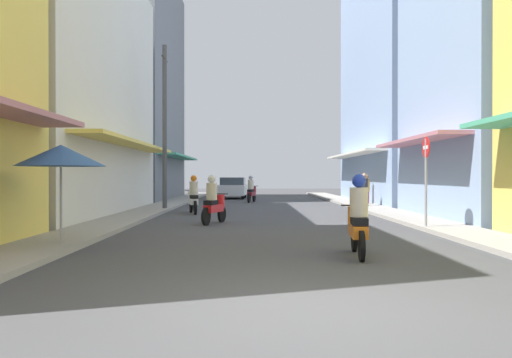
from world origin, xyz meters
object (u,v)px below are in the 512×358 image
pedestrian_crossing (364,191)px  pedestrian_far (366,190)px  motorbike_white (193,197)px  motorbike_red (214,202)px  motorbike_orange (358,220)px  utility_pole (165,126)px  vendor_umbrella (61,156)px  street_sign_no_entry (426,170)px  motorbike_maroon (252,190)px  parked_car (233,188)px

pedestrian_crossing → pedestrian_far: 1.88m
motorbike_white → motorbike_red: 4.65m
motorbike_orange → utility_pole: (-5.88, 12.98, 3.05)m
utility_pole → vendor_umbrella: bearing=-90.8°
pedestrian_crossing → street_sign_no_entry: (-0.54, -10.31, 0.87)m
motorbike_white → street_sign_no_entry: 9.90m
street_sign_no_entry → pedestrian_crossing: bearing=87.0°
motorbike_red → utility_pole: utility_pole is taller
motorbike_maroon → parked_car: 5.37m
motorbike_red → motorbike_maroon: bearing=84.9°
motorbike_maroon → parked_car: motorbike_maroon is taller
motorbike_red → street_sign_no_entry: 6.56m
motorbike_red → motorbike_maroon: (1.22, 13.60, 0.00)m
parked_car → utility_pole: utility_pole is taller
motorbike_maroon → motorbike_red: bearing=-95.1°
pedestrian_far → street_sign_no_entry: size_ratio=0.61×
motorbike_red → pedestrian_crossing: (6.68, 8.21, 0.14)m
motorbike_red → street_sign_no_entry: (6.14, -2.10, 1.01)m
motorbike_red → parked_car: (-0.05, 18.82, 0.04)m
parked_car → vendor_umbrella: vendor_umbrella is taller
utility_pole → motorbike_orange: bearing=-65.6°
parked_car → pedestrian_crossing: 12.56m
motorbike_red → parked_car: size_ratio=0.41×
motorbike_orange → street_sign_no_entry: (2.89, 4.63, 1.01)m
motorbike_red → pedestrian_far: bearing=54.3°
motorbike_red → pedestrian_crossing: pedestrian_crossing is taller
pedestrian_crossing → pedestrian_far: pedestrian_crossing is taller
pedestrian_crossing → vendor_umbrella: (-9.48, -13.93, 1.13)m
motorbike_orange → pedestrian_far: pedestrian_far is taller
motorbike_orange → pedestrian_crossing: pedestrian_crossing is taller
motorbike_white → pedestrian_far: 10.03m
parked_car → pedestrian_far: pedestrian_far is taller
pedestrian_crossing → motorbike_maroon: bearing=135.4°
motorbike_white → motorbike_red: same height
vendor_umbrella → utility_pole: utility_pole is taller
motorbike_white → utility_pole: (-1.46, 1.75, 3.05)m
parked_car → pedestrian_crossing: (6.73, -10.60, 0.10)m
pedestrian_crossing → parked_car: bearing=122.4°
parked_car → utility_pole: (-2.59, -12.57, 3.01)m
pedestrian_crossing → vendor_umbrella: size_ratio=0.77×
vendor_umbrella → pedestrian_crossing: bearing=55.8°
motorbike_orange → street_sign_no_entry: street_sign_no_entry is taller
vendor_umbrella → motorbike_maroon: bearing=78.2°
motorbike_maroon → pedestrian_crossing: 7.67m
motorbike_orange → pedestrian_crossing: (3.44, 14.95, 0.14)m
motorbike_red → motorbike_maroon: 13.65m
pedestrian_far → utility_pole: size_ratio=0.22×
motorbike_white → street_sign_no_entry: bearing=-42.0°
vendor_umbrella → utility_pole: 12.10m
motorbike_orange → motorbike_red: size_ratio=1.05×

